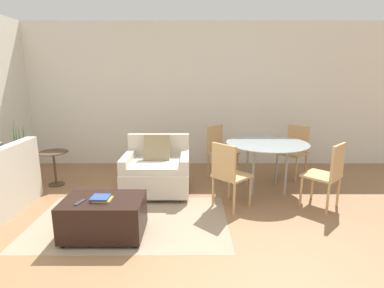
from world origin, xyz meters
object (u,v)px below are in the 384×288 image
(dining_table, at_px, (268,147))
(dining_chair_far_right, at_px, (296,148))
(tv_remote_primary, at_px, (81,202))
(ottoman, at_px, (105,216))
(book_stack, at_px, (103,198))
(dining_chair_far_left, at_px, (220,148))
(armchair, at_px, (158,170))
(potted_plant, at_px, (24,169))
(dining_chair_near_right, at_px, (330,171))
(side_table, at_px, (55,161))
(dining_chair_near_left, at_px, (229,171))

(dining_table, distance_m, dining_chair_far_right, 0.96)
(tv_remote_primary, xyz_separation_m, dining_chair_far_right, (3.00, 2.16, 0.07))
(dining_table, bearing_deg, ottoman, -146.54)
(book_stack, bearing_deg, dining_chair_far_left, 55.18)
(armchair, xyz_separation_m, potted_plant, (-2.21, 0.25, -0.07))
(potted_plant, relative_size, dining_chair_far_left, 1.25)
(dining_chair_near_right, bearing_deg, dining_chair_far_left, 135.00)
(book_stack, bearing_deg, dining_table, 33.98)
(dining_chair_near_right, bearing_deg, side_table, 167.79)
(potted_plant, bearing_deg, armchair, -6.57)
(ottoman, height_order, dining_chair_near_right, dining_chair_near_right)
(armchair, xyz_separation_m, ottoman, (-0.44, -1.33, -0.10))
(potted_plant, relative_size, side_table, 2.00)
(armchair, relative_size, side_table, 1.75)
(dining_chair_near_left, bearing_deg, book_stack, -152.29)
(armchair, xyz_separation_m, dining_chair_far_right, (2.35, 0.73, 0.18))
(armchair, xyz_separation_m, dining_chair_near_left, (1.02, -0.60, 0.18))
(side_table, xyz_separation_m, dining_chair_far_left, (2.71, 0.45, 0.12))
(ottoman, bearing_deg, dining_table, 33.46)
(dining_table, bearing_deg, dining_chair_near_right, -45.00)
(armchair, relative_size, ottoman, 1.13)
(dining_chair_far_left, distance_m, dining_chair_far_right, 1.33)
(ottoman, relative_size, tv_remote_primary, 5.40)
(armchair, bearing_deg, dining_chair_near_left, -30.40)
(armchair, relative_size, dining_table, 0.79)
(potted_plant, height_order, dining_chair_far_right, potted_plant)
(dining_chair_far_left, xyz_separation_m, dining_chair_far_right, (1.33, -0.00, 0.00))
(potted_plant, height_order, dining_chair_near_left, potted_plant)
(armchair, height_order, dining_chair_near_right, dining_chair_near_right)
(armchair, height_order, dining_chair_near_left, dining_chair_near_left)
(armchair, bearing_deg, potted_plant, 173.43)
(book_stack, distance_m, dining_chair_far_left, 2.55)
(dining_table, distance_m, dining_chair_near_left, 0.96)
(potted_plant, height_order, dining_chair_near_right, potted_plant)
(dining_chair_far_left, height_order, dining_chair_far_right, same)
(ottoman, bearing_deg, side_table, 128.08)
(dining_chair_far_left, bearing_deg, armchair, -144.22)
(dining_table, height_order, dining_chair_far_right, dining_chair_far_right)
(dining_table, distance_m, dining_chair_far_left, 0.96)
(tv_remote_primary, bearing_deg, dining_chair_near_left, 26.45)
(ottoman, height_order, side_table, side_table)
(armchair, height_order, dining_chair_far_left, dining_chair_far_left)
(potted_plant, bearing_deg, ottoman, -41.79)
(dining_chair_near_right, bearing_deg, ottoman, -165.20)
(tv_remote_primary, distance_m, potted_plant, 2.30)
(side_table, bearing_deg, dining_chair_near_right, -12.21)
(dining_chair_far_right, bearing_deg, book_stack, -143.07)
(book_stack, relative_size, dining_chair_far_left, 0.25)
(side_table, distance_m, dining_table, 3.40)
(dining_chair_near_right, bearing_deg, book_stack, -164.64)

